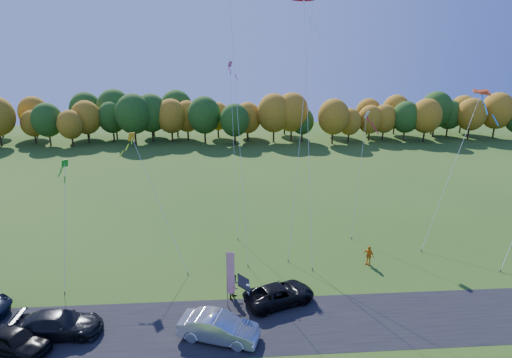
{
  "coord_description": "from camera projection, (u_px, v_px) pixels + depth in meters",
  "views": [
    {
      "loc": [
        -2.24,
        -26.29,
        16.96
      ],
      "look_at": [
        0.0,
        6.0,
        7.0
      ],
      "focal_mm": 28.0,
      "sensor_mm": 36.0,
      "label": 1
    }
  ],
  "objects": [
    {
      "name": "person_tailgate_b",
      "position": [
        234.0,
        286.0,
        29.08
      ],
      "size": [
        1.08,
        1.15,
        1.89
      ],
      "primitive_type": "imported",
      "rotation": [
        0.0,
        0.0,
        1.05
      ],
      "color": "gray",
      "rests_on": "ground"
    },
    {
      "name": "ground",
      "position": [
        261.0,
        290.0,
        30.2
      ],
      "size": [
        160.0,
        160.0,
        0.0
      ],
      "primitive_type": "plane",
      "color": "#274C14"
    },
    {
      "name": "dark_truck_b",
      "position": [
        14.0,
        340.0,
        23.76
      ],
      "size": [
        4.81,
        3.34,
        1.52
      ],
      "primitive_type": "imported",
      "rotation": [
        0.0,
        0.0,
        1.19
      ],
      "color": "black",
      "rests_on": "ground"
    },
    {
      "name": "tree_line",
      "position": [
        240.0,
        142.0,
        82.65
      ],
      "size": [
        116.0,
        12.0,
        10.0
      ],
      "primitive_type": null,
      "color": "#1E4711",
      "rests_on": "ground"
    },
    {
      "name": "kite_diamond_white",
      "position": [
        359.0,
        174.0,
        39.32
      ],
      "size": [
        2.84,
        5.33,
        12.1
      ],
      "color": "#4C3F33",
      "rests_on": "ground"
    },
    {
      "name": "dark_truck_a",
      "position": [
        59.0,
        324.0,
        25.22
      ],
      "size": [
        5.35,
        2.28,
        1.54
      ],
      "primitive_type": "imported",
      "rotation": [
        0.0,
        0.0,
        1.55
      ],
      "color": "black",
      "rests_on": "ground"
    },
    {
      "name": "kite_parafoil_orange",
      "position": [
        304.0,
        97.0,
        36.56
      ],
      "size": [
        5.82,
        13.01,
        27.11
      ],
      "color": "#4C3F33",
      "rests_on": "ground"
    },
    {
      "name": "kite_delta_blue",
      "position": [
        235.0,
        71.0,
        34.09
      ],
      "size": [
        3.25,
        11.54,
        31.45
      ],
      "color": "#4C3F33",
      "rests_on": "ground"
    },
    {
      "name": "kite_delta_red",
      "position": [
        307.0,
        82.0,
        33.98
      ],
      "size": [
        2.23,
        9.62,
        23.19
      ],
      "color": "#4C3F33",
      "rests_on": "ground"
    },
    {
      "name": "person_tailgate_a",
      "position": [
        248.0,
        295.0,
        28.19
      ],
      "size": [
        0.41,
        0.62,
        1.69
      ],
      "primitive_type": "imported",
      "rotation": [
        0.0,
        0.0,
        1.58
      ],
      "color": "silver",
      "rests_on": "ground"
    },
    {
      "name": "feather_flag",
      "position": [
        230.0,
        273.0,
        27.63
      ],
      "size": [
        0.57,
        0.08,
        4.3
      ],
      "color": "#999999",
      "rests_on": "ground"
    },
    {
      "name": "black_suv",
      "position": [
        279.0,
        294.0,
        28.5
      ],
      "size": [
        5.61,
        3.96,
        1.42
      ],
      "primitive_type": "imported",
      "rotation": [
        0.0,
        0.0,
        1.92
      ],
      "color": "black",
      "rests_on": "ground"
    },
    {
      "name": "asphalt_strip",
      "position": [
        266.0,
        324.0,
        26.39
      ],
      "size": [
        90.0,
        6.0,
        0.01
      ],
      "primitive_type": "cube",
      "color": "black",
      "rests_on": "ground"
    },
    {
      "name": "kite_diamond_yellow",
      "position": [
        158.0,
        202.0,
        33.57
      ],
      "size": [
        5.61,
        6.65,
        11.02
      ],
      "color": "#4C3F33",
      "rests_on": "ground"
    },
    {
      "name": "kite_diamond_pink",
      "position": [
        234.0,
        146.0,
        39.93
      ],
      "size": [
        0.98,
        8.52,
        16.79
      ],
      "color": "#4C3F33",
      "rests_on": "ground"
    },
    {
      "name": "kite_diamond_green",
      "position": [
        65.0,
        223.0,
        30.6
      ],
      "size": [
        1.08,
        5.12,
        9.54
      ],
      "color": "#4C3F33",
      "rests_on": "ground"
    },
    {
      "name": "person_east",
      "position": [
        369.0,
        255.0,
        33.77
      ],
      "size": [
        0.96,
        1.02,
        1.69
      ],
      "primitive_type": "imported",
      "rotation": [
        0.0,
        0.0,
        -0.86
      ],
      "color": "orange",
      "rests_on": "ground"
    },
    {
      "name": "silver_sedan",
      "position": [
        219.0,
        327.0,
        24.8
      ],
      "size": [
        5.34,
        3.27,
        1.66
      ],
      "primitive_type": "imported",
      "rotation": [
        0.0,
        0.0,
        1.25
      ],
      "color": "silver",
      "rests_on": "ground"
    },
    {
      "name": "kite_parafoil_rainbow",
      "position": [
        453.0,
        168.0,
        37.47
      ],
      "size": [
        9.06,
        6.88,
        14.27
      ],
      "color": "#4C3F33",
      "rests_on": "ground"
    }
  ]
}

